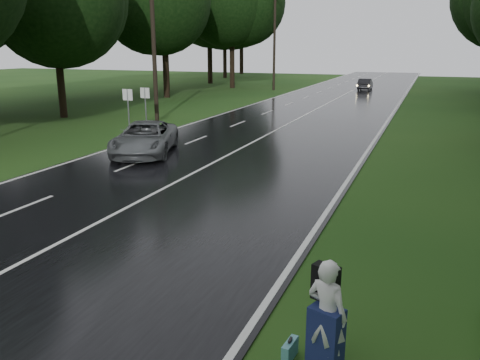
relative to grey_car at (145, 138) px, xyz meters
name	(u,v)px	position (x,y,z in m)	size (l,w,h in m)	color
ground	(55,246)	(3.64, -10.04, -0.77)	(160.00, 160.00, 0.00)	#224514
road	(283,127)	(3.64, 9.96, -0.75)	(12.00, 140.00, 0.04)	black
lane_center	(283,126)	(3.64, 9.96, -0.72)	(0.12, 140.00, 0.01)	silver
grey_car	(145,138)	(0.00, 0.00, 0.00)	(2.42, 5.24, 1.46)	#565A5C
far_car	(365,84)	(4.86, 38.61, -0.09)	(1.35, 3.87, 1.28)	black
hitchhiker	(326,318)	(10.88, -12.29, 0.07)	(0.77, 0.73, 1.81)	silver
suitcase	(290,350)	(10.33, -12.30, -0.62)	(0.12, 0.43, 0.31)	teal
utility_pole_mid	(157,121)	(-4.86, 9.24, -0.77)	(1.80, 0.28, 9.64)	black
utility_pole_far	(274,90)	(-4.86, 34.96, -0.77)	(1.80, 0.28, 10.96)	black
road_sign_a	(130,135)	(-3.56, 4.08, -0.77)	(0.61, 0.10, 2.56)	white
road_sign_b	(147,130)	(-3.56, 5.85, -0.77)	(0.60, 0.10, 2.50)	white
tree_left_d	(64,117)	(-11.96, 8.53, -0.77)	(8.60, 8.60, 13.44)	black
tree_left_e	(167,97)	(-12.14, 23.38, -0.77)	(9.90, 9.90, 15.47)	black
tree_left_f	(232,88)	(-10.43, 36.15, -0.77)	(11.39, 11.39, 17.79)	black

